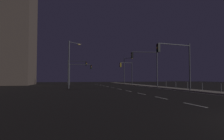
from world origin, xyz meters
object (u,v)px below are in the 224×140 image
(traffic_light_overhead_east, at_px, (80,70))
(traffic_light_near_left, at_px, (146,61))
(traffic_light_near_right, at_px, (127,69))
(street_lamp_far_end, at_px, (126,68))
(street_lamp_median, at_px, (71,60))
(traffic_light_mid_left, at_px, (76,67))
(traffic_light_mid_right, at_px, (176,56))

(traffic_light_overhead_east, distance_m, traffic_light_near_left, 17.84)
(traffic_light_near_right, height_order, street_lamp_far_end, street_lamp_far_end)
(traffic_light_near_right, relative_size, traffic_light_near_left, 0.88)
(traffic_light_near_left, relative_size, street_lamp_far_end, 0.85)
(street_lamp_median, bearing_deg, traffic_light_mid_left, 84.49)
(traffic_light_near_left, bearing_deg, street_lamp_far_end, 81.91)
(traffic_light_mid_right, distance_m, traffic_light_near_left, 8.26)
(street_lamp_far_end, bearing_deg, traffic_light_mid_left, -164.48)
(traffic_light_mid_left, relative_size, traffic_light_near_left, 0.98)
(traffic_light_mid_left, relative_size, street_lamp_median, 0.79)
(traffic_light_mid_left, distance_m, street_lamp_far_end, 13.48)
(street_lamp_median, bearing_deg, traffic_light_near_right, 40.67)
(traffic_light_mid_right, height_order, traffic_light_near_right, traffic_light_mid_right)
(traffic_light_overhead_east, xyz_separation_m, street_lamp_far_end, (12.19, 4.29, 0.81))
(traffic_light_overhead_east, bearing_deg, street_lamp_far_end, 19.40)
(traffic_light_near_right, relative_size, traffic_light_mid_left, 0.89)
(traffic_light_near_left, distance_m, street_lamp_median, 11.70)
(street_lamp_median, bearing_deg, street_lamp_far_end, 51.40)
(traffic_light_mid_right, xyz_separation_m, traffic_light_overhead_east, (-9.51, 23.38, -0.58))
(traffic_light_mid_right, distance_m, street_lamp_far_end, 27.80)
(traffic_light_near_right, relative_size, street_lamp_median, 0.71)
(traffic_light_overhead_east, bearing_deg, traffic_light_mid_left, 139.27)
(traffic_light_overhead_east, height_order, street_lamp_median, street_lamp_median)
(traffic_light_mid_right, bearing_deg, street_lamp_median, 140.43)
(traffic_light_overhead_east, xyz_separation_m, traffic_light_near_left, (9.43, -15.13, 0.73))
(traffic_light_overhead_east, height_order, traffic_light_near_right, traffic_light_near_right)
(traffic_light_near_left, distance_m, street_lamp_far_end, 19.61)
(traffic_light_near_right, xyz_separation_m, traffic_light_near_left, (-0.56, -11.87, 0.55))
(traffic_light_overhead_east, distance_m, street_lamp_median, 13.92)
(traffic_light_mid_right, bearing_deg, street_lamp_far_end, 84.46)
(traffic_light_mid_left, bearing_deg, traffic_light_near_right, -20.07)
(traffic_light_near_right, distance_m, traffic_light_near_left, 11.90)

